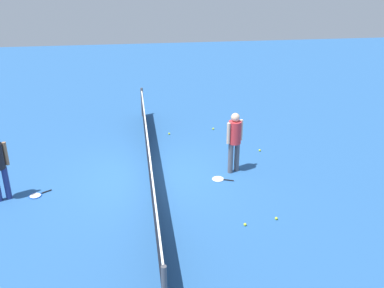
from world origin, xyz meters
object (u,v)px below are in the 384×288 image
at_px(tennis_ball_by_net, 169,134).
at_px(tennis_ball_stray_left, 245,224).
at_px(tennis_racket_far_player, 36,195).
at_px(tennis_ball_baseline, 213,129).
at_px(player_near_side, 235,138).
at_px(tennis_racket_near_player, 219,179).
at_px(tennis_ball_near_player, 276,218).
at_px(tennis_ball_midcourt, 260,150).

bearing_deg(tennis_ball_by_net, tennis_ball_stray_left, -168.24).
distance_m(tennis_racket_far_player, tennis_ball_baseline, 6.42).
height_order(player_near_side, tennis_racket_far_player, player_near_side).
bearing_deg(tennis_ball_baseline, tennis_ball_stray_left, 176.22).
xyz_separation_m(tennis_racket_near_player, tennis_ball_stray_left, (-2.20, -0.14, 0.02)).
bearing_deg(tennis_ball_stray_left, tennis_racket_near_player, 3.63).
bearing_deg(tennis_ball_by_net, tennis_ball_baseline, -81.23).
bearing_deg(tennis_ball_baseline, tennis_racket_far_player, 126.21).
relative_size(tennis_racket_far_player, tennis_ball_baseline, 8.80).
bearing_deg(tennis_ball_near_player, tennis_racket_near_player, 23.52).
height_order(tennis_racket_near_player, tennis_ball_near_player, tennis_ball_near_player).
relative_size(tennis_racket_near_player, tennis_ball_baseline, 9.15).
bearing_deg(tennis_racket_far_player, tennis_ball_stray_left, -112.69).
bearing_deg(tennis_ball_near_player, player_near_side, 9.47).
xyz_separation_m(tennis_racket_far_player, tennis_ball_by_net, (3.56, -3.64, 0.02)).
height_order(tennis_racket_near_player, tennis_ball_stray_left, tennis_ball_stray_left).
distance_m(tennis_ball_midcourt, tennis_ball_stray_left, 4.09).
height_order(player_near_side, tennis_racket_near_player, player_near_side).
relative_size(player_near_side, tennis_ball_baseline, 25.76).
height_order(tennis_ball_by_net, tennis_ball_midcourt, same).
relative_size(tennis_ball_by_net, tennis_ball_stray_left, 1.00).
height_order(player_near_side, tennis_ball_near_player, player_near_side).
xyz_separation_m(tennis_racket_near_player, tennis_ball_midcourt, (1.62, -1.60, 0.02)).
relative_size(tennis_racket_far_player, tennis_ball_midcourt, 8.80).
bearing_deg(tennis_racket_near_player, tennis_ball_stray_left, -176.37).
xyz_separation_m(tennis_racket_near_player, tennis_ball_near_player, (-2.06, -0.90, 0.02)).
distance_m(tennis_ball_near_player, tennis_ball_by_net, 5.76).
relative_size(tennis_ball_baseline, tennis_ball_stray_left, 1.00).
distance_m(tennis_racket_far_player, tennis_ball_near_player, 5.87).
relative_size(tennis_racket_near_player, tennis_ball_by_net, 9.15).
distance_m(tennis_racket_near_player, tennis_ball_by_net, 3.52).
height_order(player_near_side, tennis_ball_midcourt, player_near_side).
bearing_deg(player_near_side, tennis_ball_near_player, -170.53).
bearing_deg(tennis_racket_far_player, tennis_racket_near_player, -87.63).
xyz_separation_m(tennis_ball_midcourt, tennis_ball_baseline, (1.98, 1.07, 0.00)).
relative_size(tennis_racket_near_player, tennis_racket_far_player, 1.04).
xyz_separation_m(tennis_ball_midcourt, tennis_ball_stray_left, (-3.82, 1.46, 0.00)).
distance_m(player_near_side, tennis_racket_near_player, 1.18).
relative_size(tennis_ball_by_net, tennis_ball_midcourt, 1.00).
xyz_separation_m(tennis_racket_far_player, tennis_ball_near_player, (-1.87, -5.56, 0.02)).
distance_m(tennis_racket_near_player, tennis_ball_midcourt, 2.27).
bearing_deg(tennis_racket_far_player, tennis_ball_near_player, -108.61).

